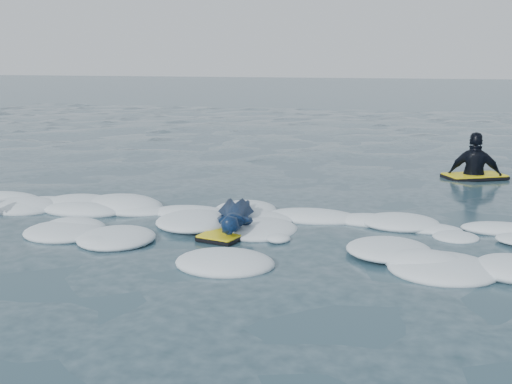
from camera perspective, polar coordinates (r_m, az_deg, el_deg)
ground at (r=8.33m, az=-9.12°, el=-4.64°), size 120.00×120.00×0.00m
foam_band at (r=9.26m, az=-6.64°, el=-2.87°), size 12.00×3.10×0.30m
prone_woman_unit at (r=8.80m, az=-1.93°, el=-2.29°), size 0.79×1.54×0.37m
waiting_rider_unit at (r=13.26m, az=18.85°, el=1.27°), size 1.34×1.10×1.76m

